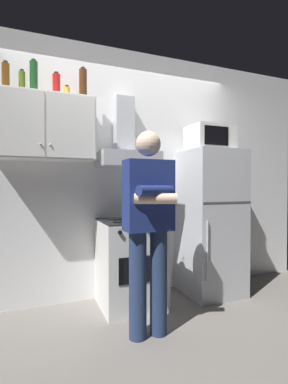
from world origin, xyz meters
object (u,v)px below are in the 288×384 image
object	(u,v)px
refrigerator	(210,222)
bottle_soda_red	(56,86)
cooking_pot	(147,213)
bottle_wine_green	(34,78)
bottle_spice_jar	(67,93)
microwave	(210,139)
person_standing	(149,224)
range_hood	(126,148)
bottle_beer_brown	(6,77)
stove_oven	(130,263)
bottle_rum_dark	(83,84)
upper_cabinet	(45,128)
bottle_olive_oil	(22,82)

from	to	relation	value
refrigerator	bottle_soda_red	xyz separation A→B (m)	(-1.64, 0.15, 1.36)
cooking_pot	bottle_soda_red	world-z (taller)	bottle_soda_red
bottle_wine_green	bottle_spice_jar	bearing A→B (deg)	-0.11
microwave	person_standing	bearing A→B (deg)	-148.00
person_standing	range_hood	bearing A→B (deg)	86.09
refrigerator	bottle_beer_brown	bearing A→B (deg)	176.87
cooking_pot	stove_oven	bearing A→B (deg)	137.51
bottle_spice_jar	cooking_pot	bearing A→B (deg)	-20.38
range_hood	bottle_wine_green	bearing A→B (deg)	178.46
bottle_rum_dark	microwave	bearing A→B (deg)	-4.83
upper_cabinet	bottle_spice_jar	bearing A→B (deg)	6.85
upper_cabinet	bottle_rum_dark	world-z (taller)	bottle_rum_dark
upper_cabinet	bottle_soda_red	world-z (taller)	bottle_soda_red
upper_cabinet	cooking_pot	distance (m)	1.26
refrigerator	bottle_beer_brown	xyz separation A→B (m)	(-2.07, 0.11, 1.37)
stove_oven	bottle_wine_green	bearing A→B (deg)	170.42
upper_cabinet	person_standing	size ratio (longest dim) A/B	0.55
bottle_wine_green	bottle_soda_red	size ratio (longest dim) A/B	1.36
stove_oven	bottle_rum_dark	bearing A→B (deg)	162.80
range_hood	microwave	distance (m)	0.97
stove_oven	upper_cabinet	bearing A→B (deg)	171.10
microwave	bottle_beer_brown	world-z (taller)	bottle_beer_brown
person_standing	bottle_olive_oil	size ratio (longest dim) A/B	7.36
bottle_beer_brown	cooking_pot	bearing A→B (deg)	-10.54
range_hood	bottle_soda_red	xyz separation A→B (m)	(-0.69, 0.03, 0.57)
cooking_pot	bottle_beer_brown	size ratio (longest dim) A/B	1.21
refrigerator	microwave	bearing A→B (deg)	90.90
person_standing	bottle_spice_jar	xyz separation A→B (m)	(-0.54, 0.76, 1.21)
person_standing	bottle_soda_red	bearing A→B (deg)	130.14
microwave	refrigerator	bearing A→B (deg)	-89.10
upper_cabinet	cooking_pot	xyz separation A→B (m)	(0.93, -0.24, -0.81)
bottle_olive_oil	bottle_spice_jar	world-z (taller)	bottle_olive_oil
microwave	bottle_olive_oil	size ratio (longest dim) A/B	2.15
cooking_pot	bottle_soda_red	bearing A→B (deg)	161.57
range_hood	cooking_pot	size ratio (longest dim) A/B	2.39
bottle_olive_oil	person_standing	bearing A→B (deg)	-38.98
bottle_rum_dark	bottle_wine_green	xyz separation A→B (m)	(-0.45, 0.01, 0.01)
microwave	bottle_beer_brown	xyz separation A→B (m)	(-2.07, 0.10, 0.43)
range_hood	bottle_spice_jar	distance (m)	0.78
microwave	person_standing	size ratio (longest dim) A/B	0.29
range_hood	cooking_pot	xyz separation A→B (m)	(0.13, -0.25, -0.66)
upper_cabinet	refrigerator	xyz separation A→B (m)	(1.75, -0.12, -0.95)
bottle_beer_brown	bottle_olive_oil	xyz separation A→B (m)	(0.13, 0.04, -0.02)
cooking_pot	bottle_wine_green	distance (m)	1.65
upper_cabinet	microwave	bearing A→B (deg)	-3.48
person_standing	bottle_beer_brown	bearing A→B (deg)	146.17
upper_cabinet	range_hood	bearing A→B (deg)	0.09
upper_cabinet	range_hood	world-z (taller)	range_hood
bottle_beer_brown	upper_cabinet	bearing A→B (deg)	1.97
bottle_olive_oil	refrigerator	bearing A→B (deg)	-4.62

